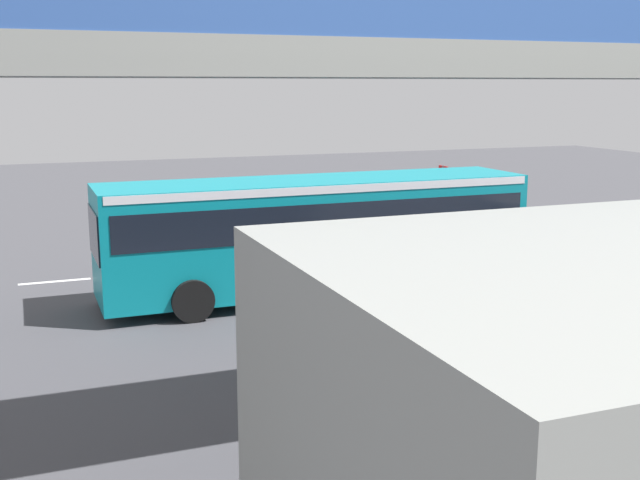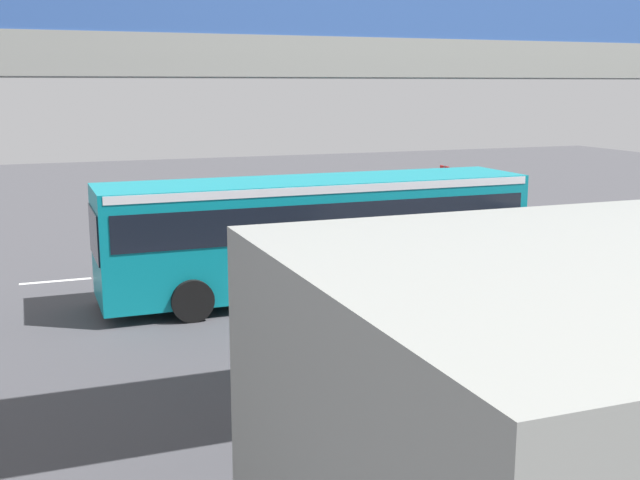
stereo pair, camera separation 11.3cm
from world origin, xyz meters
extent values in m
plane|color=#424247|center=(0.00, 0.00, 0.00)|extent=(80.00, 80.00, 0.00)
cube|color=#0C8493|center=(1.40, 0.67, 1.72)|extent=(11.50, 2.55, 2.86)
cube|color=black|center=(1.40, 0.67, 2.23)|extent=(11.04, 2.59, 0.90)
cube|color=white|center=(1.40, 0.67, 3.03)|extent=(11.27, 2.58, 0.20)
cube|color=black|center=(7.17, 0.67, 2.06)|extent=(0.04, 2.24, 1.20)
cylinder|color=black|center=(5.08, 1.95, 0.52)|extent=(1.04, 0.30, 1.04)
cylinder|color=black|center=(5.08, -0.60, 0.52)|extent=(1.04, 0.30, 1.04)
cylinder|color=black|center=(-2.28, 1.95, 0.52)|extent=(1.04, 0.30, 1.04)
cylinder|color=black|center=(-2.28, -0.60, 0.52)|extent=(1.04, 0.30, 1.04)
cylinder|color=black|center=(-5.80, 3.62, 0.34)|extent=(0.68, 0.22, 0.68)
cylinder|color=#2D2D38|center=(1.69, -2.79, 0.42)|extent=(0.32, 0.32, 0.85)
cylinder|color=maroon|center=(1.69, -2.79, 1.20)|extent=(0.38, 0.38, 0.70)
sphere|color=tan|center=(1.69, -2.79, 1.68)|extent=(0.22, 0.22, 0.22)
cylinder|color=slate|center=(-5.18, -4.09, 1.40)|extent=(0.08, 0.08, 2.80)
cube|color=red|center=(-5.18, -4.09, 2.50)|extent=(0.04, 0.60, 0.60)
cube|color=silver|center=(-8.00, -3.35, 0.00)|extent=(2.00, 0.20, 0.01)
cube|color=silver|center=(-4.00, -3.35, 0.00)|extent=(2.00, 0.20, 0.01)
cube|color=silver|center=(0.00, -3.35, 0.00)|extent=(2.00, 0.20, 0.01)
cube|color=silver|center=(4.00, -3.35, 0.00)|extent=(2.00, 0.20, 0.01)
cube|color=silver|center=(8.00, -3.35, 0.00)|extent=(2.00, 0.20, 0.01)
cube|color=gray|center=(0.00, 9.28, 5.95)|extent=(27.29, 2.60, 0.50)
cube|color=#3359A5|center=(0.00, 8.03, 6.75)|extent=(27.29, 0.08, 1.10)
cube|color=#192333|center=(2.27, 12.35, 1.89)|extent=(7.65, 0.04, 2.94)
camera|label=1|loc=(8.75, 19.92, 5.61)|focal=43.96mm
camera|label=2|loc=(8.65, 19.96, 5.61)|focal=43.96mm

